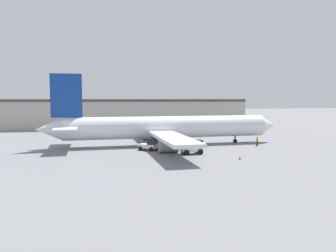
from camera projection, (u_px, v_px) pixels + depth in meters
ground_plane at (168, 145)px, 58.18m from camera, size 400.00×400.00×0.00m
terminal_building at (128, 113)px, 95.30m from camera, size 65.69×16.30×8.10m
airplane at (162, 127)px, 57.67m from camera, size 43.29×38.78×12.30m
ground_crew_worker at (257, 141)px, 56.84m from camera, size 0.38×0.38×1.71m
baggage_tug at (149, 145)px, 52.03m from camera, size 3.14×2.93×1.95m
belt_loader_truck at (193, 147)px, 48.59m from camera, size 3.23×2.17×2.09m
safety_cone_near at (240, 158)px, 43.94m from camera, size 0.36×0.36×0.55m
safety_cone_far at (156, 158)px, 43.81m from camera, size 0.36×0.36×0.55m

